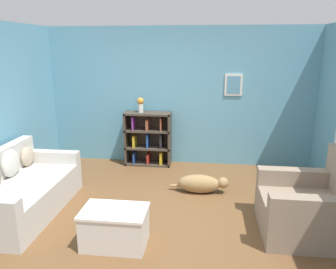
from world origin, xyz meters
name	(u,v)px	position (x,y,z in m)	size (l,w,h in m)	color
ground_plane	(164,217)	(0.00, 0.00, 0.00)	(14.00, 14.00, 0.00)	brown
wall_back	(180,97)	(0.00, 2.25, 1.30)	(5.60, 0.13, 2.60)	#609EB7
couch	(18,191)	(-2.01, -0.10, 0.31)	(0.94, 1.85, 0.84)	beige
bookshelf	(148,139)	(-0.58, 2.03, 0.51)	(0.88, 0.34, 1.03)	#42382D
recliner_chair	(312,207)	(1.83, -0.16, 0.34)	(1.07, 1.02, 1.02)	gray
coffee_table	(115,226)	(-0.48, -0.70, 0.24)	(0.75, 0.49, 0.44)	silver
dog	(201,184)	(0.47, 0.83, 0.15)	(0.94, 0.26, 0.29)	#9E7A4C
vase	(141,104)	(-0.71, 2.01, 1.19)	(0.13, 0.13, 0.28)	silver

